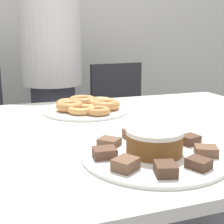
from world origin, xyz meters
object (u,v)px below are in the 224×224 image
(person_standing, at_px, (52,75))
(plate_cake, at_px, (154,155))
(frosted_cake, at_px, (154,141))
(office_chair_right, at_px, (126,133))
(plate_donuts, at_px, (86,110))

(person_standing, xyz_separation_m, plate_cake, (0.08, -1.28, -0.08))
(frosted_cake, bearing_deg, plate_cake, 0.00)
(plate_cake, bearing_deg, frosted_cake, 180.00)
(person_standing, relative_size, office_chair_right, 1.80)
(plate_donuts, bearing_deg, plate_cake, -85.88)
(plate_cake, bearing_deg, plate_donuts, 94.12)
(person_standing, bearing_deg, office_chair_right, -6.90)
(person_standing, xyz_separation_m, office_chair_right, (0.49, -0.06, -0.42))
(plate_donuts, bearing_deg, frosted_cake, -85.88)
(person_standing, distance_m, frosted_cake, 1.29)
(person_standing, relative_size, frosted_cake, 10.56)
(person_standing, relative_size, plate_cake, 4.12)
(plate_donuts, bearing_deg, office_chair_right, 55.29)
(person_standing, relative_size, plate_donuts, 4.32)
(plate_cake, bearing_deg, person_standing, 93.69)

